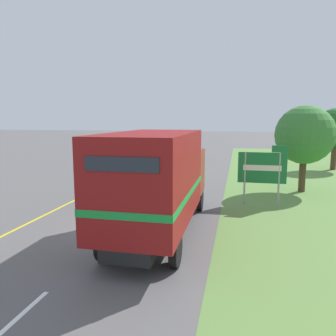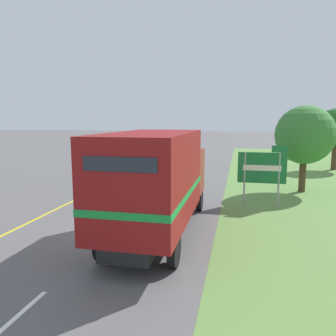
# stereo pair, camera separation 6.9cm
# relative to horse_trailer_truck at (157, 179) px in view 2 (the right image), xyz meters

# --- Properties ---
(ground_plane) EXTENTS (200.00, 200.00, 0.00)m
(ground_plane) POSITION_rel_horse_trailer_truck_xyz_m (-1.70, 0.31, -2.04)
(ground_plane) COLOR #5B5959
(edge_line_yellow) EXTENTS (0.12, 52.40, 0.01)m
(edge_line_yellow) POSITION_rel_horse_trailer_truck_xyz_m (-5.40, 10.37, -2.03)
(edge_line_yellow) COLOR yellow
(edge_line_yellow) RESTS_ON ground
(centre_dash_nearest) EXTENTS (0.12, 2.60, 0.01)m
(centre_dash_nearest) POSITION_rel_horse_trailer_truck_xyz_m (-1.70, -5.60, -2.03)
(centre_dash_nearest) COLOR white
(centre_dash_nearest) RESTS_ON ground
(centre_dash_near) EXTENTS (0.12, 2.60, 0.01)m
(centre_dash_near) POSITION_rel_horse_trailer_truck_xyz_m (-1.70, 1.00, -2.03)
(centre_dash_near) COLOR white
(centre_dash_near) RESTS_ON ground
(centre_dash_mid_a) EXTENTS (0.12, 2.60, 0.01)m
(centre_dash_mid_a) POSITION_rel_horse_trailer_truck_xyz_m (-1.70, 7.60, -2.03)
(centre_dash_mid_a) COLOR white
(centre_dash_mid_a) RESTS_ON ground
(centre_dash_mid_b) EXTENTS (0.12, 2.60, 0.01)m
(centre_dash_mid_b) POSITION_rel_horse_trailer_truck_xyz_m (-1.70, 14.20, -2.03)
(centre_dash_mid_b) COLOR white
(centre_dash_mid_b) RESTS_ON ground
(centre_dash_far) EXTENTS (0.12, 2.60, 0.01)m
(centre_dash_far) POSITION_rel_horse_trailer_truck_xyz_m (-1.70, 20.80, -2.03)
(centre_dash_far) COLOR white
(centre_dash_far) RESTS_ON ground
(centre_dash_farthest) EXTENTS (0.12, 2.60, 0.01)m
(centre_dash_farthest) POSITION_rel_horse_trailer_truck_xyz_m (-1.70, 27.40, -2.03)
(centre_dash_farthest) COLOR white
(centre_dash_farthest) RESTS_ON ground
(horse_trailer_truck) EXTENTS (2.50, 7.87, 3.68)m
(horse_trailer_truck) POSITION_rel_horse_trailer_truck_xyz_m (0.00, 0.00, 0.00)
(horse_trailer_truck) COLOR black
(horse_trailer_truck) RESTS_ON ground
(lead_car_white) EXTENTS (1.80, 4.32, 1.86)m
(lead_car_white) POSITION_rel_horse_trailer_truck_xyz_m (-3.62, 15.86, -1.09)
(lead_car_white) COLOR black
(lead_car_white) RESTS_ON ground
(highway_sign) EXTENTS (2.26, 0.09, 2.88)m
(highway_sign) POSITION_rel_horse_trailer_truck_xyz_m (3.87, 5.20, -0.27)
(highway_sign) COLOR #9E9EA3
(highway_sign) RESTS_ON ground
(roadside_tree_near) EXTENTS (3.25, 3.25, 4.86)m
(roadside_tree_near) POSITION_rel_horse_trailer_truck_xyz_m (6.28, 8.65, 1.18)
(roadside_tree_near) COLOR #4C3823
(roadside_tree_near) RESTS_ON ground
(roadside_tree_mid) EXTENTS (3.14, 3.14, 4.99)m
(roadside_tree_mid) POSITION_rel_horse_trailer_truck_xyz_m (10.32, 17.96, 1.36)
(roadside_tree_mid) COLOR #4C3823
(roadside_tree_mid) RESTS_ON ground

